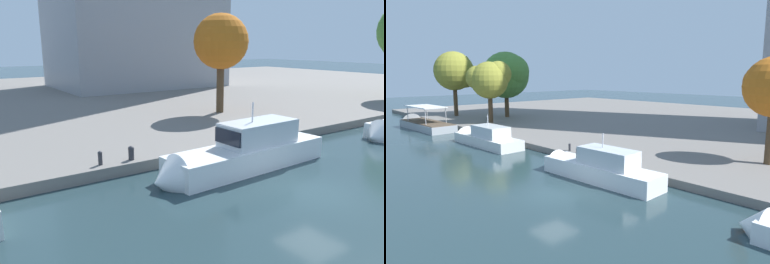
% 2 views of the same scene
% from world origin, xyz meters
% --- Properties ---
extents(ground_plane, '(220.00, 220.00, 0.00)m').
position_xyz_m(ground_plane, '(0.00, 0.00, 0.00)').
color(ground_plane, '#23383D').
extents(dock_promenade, '(120.00, 55.00, 0.58)m').
position_xyz_m(dock_promenade, '(0.00, 34.23, 0.29)').
color(dock_promenade, slate).
rests_on(dock_promenade, ground_plane).
extents(tour_boat_0, '(12.51, 3.88, 4.48)m').
position_xyz_m(tour_boat_0, '(-33.75, 3.81, 0.39)').
color(tour_boat_0, '#9EA3A8').
rests_on(tour_boat_0, ground_plane).
extents(motor_yacht_1, '(10.70, 3.05, 4.38)m').
position_xyz_m(motor_yacht_1, '(-17.36, 4.43, 0.57)').
color(motor_yacht_1, silver).
rests_on(motor_yacht_1, ground_plane).
extents(motor_yacht_2, '(10.57, 2.78, 4.17)m').
position_xyz_m(motor_yacht_2, '(-0.54, 4.22, 0.73)').
color(motor_yacht_2, white).
rests_on(motor_yacht_2, ground_plane).
extents(mooring_bollard_0, '(0.32, 0.32, 0.73)m').
position_xyz_m(mooring_bollard_0, '(-5.26, 7.31, 0.97)').
color(mooring_bollard_0, '#2D2D33').
rests_on(mooring_bollard_0, dock_promenade).
extents(mooring_bollard_1, '(0.29, 0.29, 0.71)m').
position_xyz_m(mooring_bollard_1, '(-21.33, 7.07, 0.96)').
color(mooring_bollard_1, '#2D2D33').
rests_on(mooring_bollard_1, dock_promenade).
extents(mooring_bollard_2, '(0.23, 0.23, 0.71)m').
position_xyz_m(mooring_bollard_2, '(-6.88, 7.39, 0.96)').
color(mooring_bollard_2, '#2D2D33').
rests_on(mooring_bollard_2, dock_promenade).
extents(tree_0, '(8.11, 7.46, 10.55)m').
position_xyz_m(tree_0, '(-33.27, 17.16, 7.43)').
color(tree_0, '#4C3823').
rests_on(tree_0, dock_promenade).
extents(tree_3, '(5.30, 5.81, 8.78)m').
position_xyz_m(tree_3, '(-27.93, 11.11, 6.91)').
color(tree_3, '#4C3823').
rests_on(tree_3, dock_promenade).
extents(tree_4, '(6.44, 6.70, 10.71)m').
position_xyz_m(tree_4, '(-40.61, 11.95, 8.02)').
color(tree_4, '#4C3823').
rests_on(tree_4, dock_promenade).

